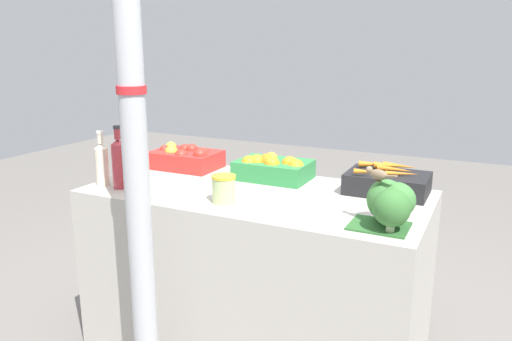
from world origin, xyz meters
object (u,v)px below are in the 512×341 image
juice_bottle_amber (139,168)px  pickle_jar (224,189)px  broccoli_pile (391,203)px  sparrow_bird (378,174)px  orange_crate (273,168)px  apple_crate (186,158)px  carrot_crate (387,182)px  juice_bottle_ruby (119,162)px  juice_bottle_cloudy (102,163)px  support_pole (133,110)px

juice_bottle_amber → pickle_jar: juice_bottle_amber is taller
broccoli_pile → sparrow_bird: 0.12m
orange_crate → broccoli_pile: 0.82m
apple_crate → sparrow_bird: size_ratio=2.81×
carrot_crate → juice_bottle_ruby: juice_bottle_ruby is taller
orange_crate → juice_bottle_amber: juice_bottle_amber is taller
orange_crate → juice_bottle_ruby: (-0.60, -0.47, 0.07)m
juice_bottle_ruby → sparrow_bird: juice_bottle_ruby is taller
carrot_crate → sparrow_bird: (0.05, -0.46, 0.15)m
broccoli_pile → juice_bottle_ruby: bearing=-178.9°
carrot_crate → sparrow_bird: 0.49m
apple_crate → orange_crate: (0.54, -0.00, 0.00)m
juice_bottle_cloudy → sparrow_bird: size_ratio=2.06×
juice_bottle_ruby → juice_bottle_amber: juice_bottle_ruby is taller
sparrow_bird → juice_bottle_ruby: bearing=20.5°
broccoli_pile → pickle_jar: bearing=-179.6°
broccoli_pile → sparrow_bird: size_ratio=1.80×
carrot_crate → broccoli_pile: size_ratio=1.56×
juice_bottle_ruby → juice_bottle_cloudy: bearing=180.0°
support_pole → broccoli_pile: size_ratio=10.78×
carrot_crate → broccoli_pile: bearing=-77.2°
support_pole → pickle_jar: support_pole is taller
juice_bottle_ruby → orange_crate: bearing=38.5°
broccoli_pile → orange_crate: bearing=146.8°
pickle_jar → orange_crate: bearing=86.0°
broccoli_pile → sparrow_bird: sparrow_bird is taller
juice_bottle_cloudy → pickle_jar: bearing=1.7°
support_pole → juice_bottle_cloudy: 0.69m
apple_crate → juice_bottle_cloudy: bearing=-109.6°
support_pole → broccoli_pile: (0.89, 0.37, -0.34)m
carrot_crate → juice_bottle_amber: 1.17m
carrot_crate → juice_bottle_cloudy: (-1.29, -0.48, 0.06)m
juice_bottle_ruby → pickle_jar: bearing=2.0°
juice_bottle_cloudy → apple_crate: bearing=70.4°
support_pole → broccoli_pile: support_pole is taller
support_pole → sparrow_bird: 0.95m
orange_crate → broccoli_pile: (0.69, -0.45, 0.04)m
apple_crate → orange_crate: bearing=-0.4°
pickle_jar → carrot_crate: bearing=37.0°
juice_bottle_amber → juice_bottle_cloudy: bearing=180.0°
support_pole → apple_crate: (-0.33, 0.82, -0.38)m
carrot_crate → juice_bottle_ruby: 1.28m
broccoli_pile → support_pole: bearing=-157.4°
carrot_crate → juice_bottle_cloudy: size_ratio=1.36×
juice_bottle_amber → pickle_jar: 0.45m
apple_crate → carrot_crate: same height
apple_crate → broccoli_pile: bearing=-20.4°
orange_crate → support_pole: bearing=-104.0°
apple_crate → orange_crate: size_ratio=1.00×
juice_bottle_cloudy → pickle_jar: (0.67, 0.02, -0.05)m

